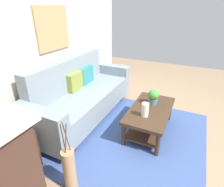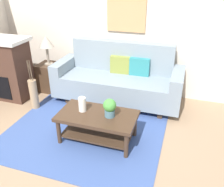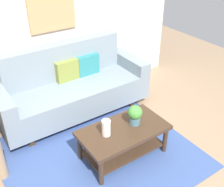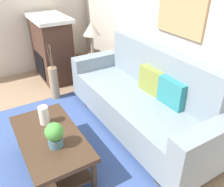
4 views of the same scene
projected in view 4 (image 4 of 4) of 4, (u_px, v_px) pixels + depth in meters
The scene contains 18 objects.
ground_plane at pixel (20, 162), 2.69m from camera, with size 8.91×8.91×0.00m, color #9E7F60.
wall_back at pixel (172, 19), 2.95m from camera, with size 4.91×0.10×2.70m, color beige.
wall_left at pixel (4, 2), 4.10m from camera, with size 0.10×5.06×2.70m, color beige.
area_rug at pixel (61, 146), 2.91m from camera, with size 2.35×2.12×0.01m, color #3D5693.
couch at pixel (143, 100), 3.03m from camera, with size 2.31×0.84×1.08m.
throw_pillow_olive at pixel (152, 80), 2.96m from camera, with size 0.36×0.12×0.32m, color olive.
throw_pillow_teal at pixel (172, 93), 2.69m from camera, with size 0.36×0.12×0.32m, color teal.
coffee_table at pixel (51, 144), 2.48m from camera, with size 1.10×0.60×0.43m.
tabletop_vase at pixel (44, 115), 2.56m from camera, with size 0.11×0.11×0.21m, color white.
potted_plant_tabletop at pixel (55, 134), 2.23m from camera, with size 0.18×0.18×0.26m.
side_table at pixel (93, 70), 4.20m from camera, with size 0.44×0.44×0.56m, color #422D1E.
table_lamp at pixel (91, 30), 3.84m from camera, with size 0.28×0.28×0.57m.
fireplace at pixel (52, 48), 4.29m from camera, with size 1.02×0.58×1.16m.
floor_vase at pixel (54, 83), 3.77m from camera, with size 0.14×0.14×0.54m, color tan.
floor_vase_branch_a at pixel (51, 57), 3.53m from camera, with size 0.01×0.01×0.36m, color brown.
floor_vase_branch_b at pixel (51, 56), 3.56m from camera, with size 0.01×0.01×0.36m, color brown.
floor_vase_branch_c at pixel (49, 57), 3.55m from camera, with size 0.01×0.01×0.36m, color brown.
framed_painting at pixel (182, 4), 2.68m from camera, with size 0.72×0.03×0.69m, color tan.
Camera 4 is at (2.20, -0.09, 2.02)m, focal length 37.89 mm.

